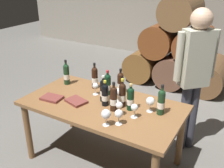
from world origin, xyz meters
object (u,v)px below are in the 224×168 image
dining_table (103,111)px  wine_glass_2 (118,92)px  sommelier_presenting (195,69)px  wine_bottle_3 (66,74)px  wine_glass_0 (134,108)px  wine_bottle_5 (105,95)px  wine_bottle_2 (114,98)px  tasting_notebook (52,98)px  wine_bottle_6 (108,84)px  wine_bottle_9 (130,99)px  wine_bottle_8 (120,83)px  wine_glass_5 (95,86)px  wine_glass_1 (150,102)px  wine_glass_3 (119,114)px  wine_bottle_7 (122,95)px  wine_bottle_1 (95,77)px  wine_glass_6 (106,114)px  leather_ledger (76,101)px  wine_glass_4 (119,106)px  wine_bottle_0 (103,90)px  wine_bottle_4 (161,102)px

dining_table → wine_glass_2: (0.12, 0.13, 0.20)m
sommelier_presenting → wine_bottle_3: bearing=-158.8°
wine_glass_0 → wine_bottle_5: bearing=169.5°
wine_bottle_2 → tasting_notebook: (-0.70, -0.14, -0.12)m
wine_bottle_6 → wine_bottle_9: size_ratio=1.03×
wine_bottle_8 → wine_glass_5: (-0.22, -0.18, -0.03)m
wine_bottle_5 → wine_glass_0: (0.37, -0.07, -0.02)m
wine_glass_0 → wine_glass_1: size_ratio=0.90×
wine_glass_2 → wine_glass_3: bearing=-60.5°
wine_bottle_5 → wine_bottle_7: bearing=23.5°
wine_bottle_1 → wine_glass_6: bearing=-49.1°
dining_table → leather_ledger: 0.30m
dining_table → wine_bottle_7: size_ratio=5.51×
wine_bottle_6 → wine_glass_0: wine_bottle_6 is taller
wine_glass_0 → leather_ledger: size_ratio=0.66×
wine_bottle_8 → wine_glass_2: bearing=-66.9°
wine_bottle_2 → wine_glass_6: size_ratio=1.88×
wine_glass_4 → wine_glass_6: 0.22m
wine_bottle_0 → wine_glass_5: (-0.16, 0.08, -0.02)m
wine_glass_1 → wine_bottle_1: bearing=166.3°
wine_glass_6 → wine_bottle_9: bearing=81.2°
wine_glass_4 → dining_table: bearing=156.4°
wine_bottle_4 → tasting_notebook: (-1.14, -0.31, -0.12)m
wine_glass_5 → leather_ledger: (-0.07, -0.26, -0.09)m
wine_bottle_7 → wine_glass_0: (0.21, -0.14, -0.03)m
wine_bottle_3 → wine_glass_2: wine_bottle_3 is taller
wine_bottle_0 → wine_bottle_6: wine_bottle_6 is taller
wine_bottle_4 → leather_ledger: (-0.86, -0.23, -0.12)m
wine_glass_4 → wine_bottle_1: bearing=143.8°
wine_bottle_3 → dining_table: bearing=-17.8°
wine_bottle_1 → wine_bottle_9: bearing=-22.9°
dining_table → wine_glass_5: size_ratio=11.89×
wine_bottle_0 → wine_bottle_1: 0.35m
wine_bottle_3 → leather_ledger: bearing=-39.8°
wine_bottle_9 → wine_glass_1: bearing=17.6°
wine_glass_2 → tasting_notebook: 0.74m
dining_table → wine_bottle_4: bearing=10.3°
wine_bottle_4 → wine_glass_1: bearing=-173.5°
wine_bottle_1 → wine_bottle_4: same height
tasting_notebook → wine_bottle_6: bearing=35.4°
wine_bottle_8 → wine_bottle_1: bearing=-175.1°
wine_bottle_3 → wine_bottle_9: (0.96, -0.17, -0.01)m
dining_table → wine_bottle_3: 0.72m
wine_bottle_7 → wine_bottle_0: bearing=178.8°
wine_glass_5 → wine_bottle_4: bearing=-2.4°
wine_bottle_1 → wine_bottle_8: wine_bottle_1 is taller
dining_table → wine_bottle_3: wine_bottle_3 is taller
wine_bottle_7 → wine_bottle_9: 0.11m
wine_glass_4 → leather_ledger: bearing=-179.7°
wine_bottle_6 → wine_bottle_1: bearing=161.0°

